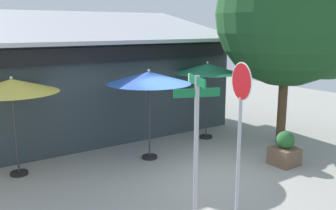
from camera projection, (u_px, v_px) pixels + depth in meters
ground_plane at (201, 173)px, 9.93m from camera, size 28.00×28.00×0.10m
cafe_building at (89, 83)px, 13.56m from camera, size 9.69×5.17×4.35m
street_sign_post at (196, 133)px, 7.07m from camera, size 0.85×0.91×2.86m
stop_sign at (240, 111)px, 7.29m from camera, size 0.21×0.72×3.08m
patio_umbrella_mustard_left at (12, 87)px, 9.20m from camera, size 2.28×2.28×2.55m
patio_umbrella_royal_blue_center at (149, 78)px, 10.40m from camera, size 2.36×2.36×2.58m
patio_umbrella_forest_green_right at (207, 69)px, 12.39m from camera, size 2.17×2.17×2.61m
shade_tree at (299, 18)px, 11.61m from camera, size 5.06×4.45×6.34m
sidewalk_planter at (285, 151)px, 10.29m from camera, size 0.67×0.67×0.96m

